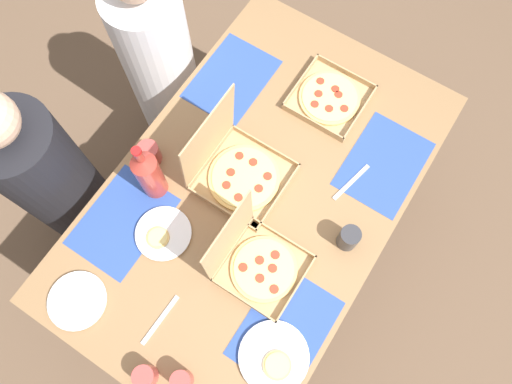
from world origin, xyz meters
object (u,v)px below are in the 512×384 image
at_px(plate_far_right, 163,234).
at_px(diner_right_seat, 161,67).
at_px(pizza_box_edge_far, 257,262).
at_px(cup_spare, 149,154).
at_px(plate_near_right, 78,301).
at_px(pizza_box_corner_right, 237,170).
at_px(cup_dark, 145,376).
at_px(pizza_box_center, 329,98).
at_px(diner_left_seat, 59,185).
at_px(plate_far_left, 274,358).
at_px(soda_bottle, 149,174).
at_px(cup_clear_left, 349,238).
at_px(cup_red, 182,381).

xyz_separation_m(plate_far_right, diner_right_seat, (0.67, 0.56, -0.25)).
height_order(pizza_box_edge_far, plate_far_right, pizza_box_edge_far).
bearing_deg(cup_spare, plate_near_right, -169.04).
height_order(pizza_box_corner_right, cup_dark, pizza_box_corner_right).
height_order(pizza_box_edge_far, cup_spare, pizza_box_edge_far).
height_order(pizza_box_center, diner_right_seat, diner_right_seat).
relative_size(cup_dark, diner_left_seat, 0.07).
bearing_deg(plate_near_right, pizza_box_center, -16.04).
relative_size(pizza_box_center, plate_far_left, 1.18).
bearing_deg(soda_bottle, cup_clear_left, -73.94).
height_order(pizza_box_edge_far, plate_far_left, pizza_box_edge_far).
xyz_separation_m(pizza_box_center, soda_bottle, (-0.66, 0.35, 0.12)).
relative_size(plate_near_right, cup_dark, 2.27).
distance_m(plate_far_right, soda_bottle, 0.22).
height_order(plate_near_right, diner_left_seat, diner_left_seat).
bearing_deg(cup_dark, plate_far_left, -49.49).
bearing_deg(cup_dark, plate_far_right, 30.47).
xyz_separation_m(plate_far_left, cup_spare, (0.35, 0.76, 0.03)).
height_order(pizza_box_center, soda_bottle, soda_bottle).
bearing_deg(cup_spare, cup_clear_left, -81.59).
distance_m(cup_clear_left, cup_dark, 0.80).
height_order(soda_bottle, cup_red, soda_bottle).
bearing_deg(cup_spare, soda_bottle, -135.16).
xyz_separation_m(pizza_box_edge_far, diner_right_seat, (0.58, 0.90, -0.29)).
height_order(cup_red, diner_right_seat, diner_right_seat).
height_order(plate_near_right, soda_bottle, soda_bottle).
bearing_deg(plate_far_right, pizza_box_corner_right, -15.69).
bearing_deg(diner_left_seat, cup_dark, -114.58).
height_order(pizza_box_edge_far, cup_clear_left, pizza_box_edge_far).
bearing_deg(pizza_box_corner_right, pizza_box_edge_far, -135.24).
bearing_deg(plate_far_left, diner_left_seat, 84.89).
bearing_deg(plate_far_left, cup_dark, 130.51).
xyz_separation_m(soda_bottle, diner_right_seat, (0.54, 0.43, -0.37)).
relative_size(plate_near_right, plate_far_right, 1.00).
distance_m(pizza_box_center, cup_dark, 1.20).
xyz_separation_m(cup_spare, diner_right_seat, (0.45, 0.35, -0.28)).
bearing_deg(pizza_box_edge_far, plate_far_left, -136.64).
relative_size(plate_near_right, diner_right_seat, 0.17).
xyz_separation_m(plate_far_left, plate_far_right, (0.14, 0.55, 0.00)).
bearing_deg(diner_right_seat, plate_far_right, -139.85).
bearing_deg(pizza_box_edge_far, plate_far_right, 104.62).
height_order(pizza_box_edge_far, pizza_box_center, pizza_box_edge_far).
height_order(cup_red, diner_left_seat, diner_left_seat).
height_order(plate_far_left, cup_spare, cup_spare).
xyz_separation_m(pizza_box_center, cup_red, (-1.15, -0.12, 0.04)).
height_order(soda_bottle, diner_left_seat, diner_left_seat).
bearing_deg(cup_spare, cup_dark, -143.95).
height_order(pizza_box_center, cup_clear_left, cup_clear_left).
height_order(cup_red, cup_spare, cup_red).
distance_m(pizza_box_center, cup_spare, 0.73).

